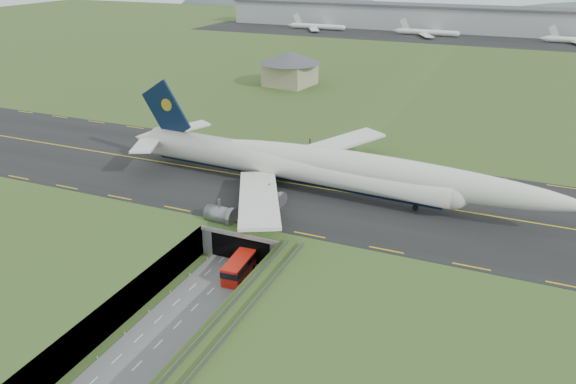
% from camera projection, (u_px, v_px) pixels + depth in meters
% --- Properties ---
extents(ground, '(900.00, 900.00, 0.00)m').
position_uv_depth(ground, '(219.00, 283.00, 97.13)').
color(ground, '#3A5020').
rests_on(ground, ground).
extents(airfield_deck, '(800.00, 800.00, 6.00)m').
position_uv_depth(airfield_deck, '(219.00, 268.00, 95.94)').
color(airfield_deck, gray).
rests_on(airfield_deck, ground).
extents(trench_road, '(12.00, 75.00, 0.20)m').
position_uv_depth(trench_road, '(196.00, 306.00, 90.76)').
color(trench_road, slate).
rests_on(trench_road, ground).
extents(taxiway, '(800.00, 44.00, 0.18)m').
position_uv_depth(taxiway, '(293.00, 184.00, 122.55)').
color(taxiway, black).
rests_on(taxiway, airfield_deck).
extents(tunnel_portal, '(17.00, 22.30, 6.00)m').
position_uv_depth(tunnel_portal, '(261.00, 226.00, 109.91)').
color(tunnel_portal, gray).
rests_on(tunnel_portal, ground).
extents(guideway, '(3.00, 53.00, 7.05)m').
position_uv_depth(guideway, '(219.00, 339.00, 74.92)').
color(guideway, '#A8A8A3').
rests_on(guideway, ground).
extents(jumbo_jet, '(99.42, 62.99, 20.87)m').
position_uv_depth(jumbo_jet, '(318.00, 167.00, 116.32)').
color(jumbo_jet, white).
rests_on(jumbo_jet, ground).
extents(shuttle_tram, '(3.92, 8.86, 3.49)m').
position_uv_depth(shuttle_tram, '(239.00, 268.00, 98.26)').
color(shuttle_tram, red).
rests_on(shuttle_tram, ground).
extents(service_building, '(26.01, 26.01, 12.57)m').
position_uv_depth(service_building, '(290.00, 65.00, 208.81)').
color(service_building, tan).
rests_on(service_building, ground).
extents(cargo_terminal, '(320.00, 67.00, 15.60)m').
position_uv_depth(cargo_terminal, '(460.00, 19.00, 344.25)').
color(cargo_terminal, '#B2B2B2').
rests_on(cargo_terminal, ground).
extents(distant_hills, '(700.00, 91.00, 60.00)m').
position_uv_depth(distant_hills, '(564.00, 29.00, 438.31)').
color(distant_hills, slate).
rests_on(distant_hills, ground).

